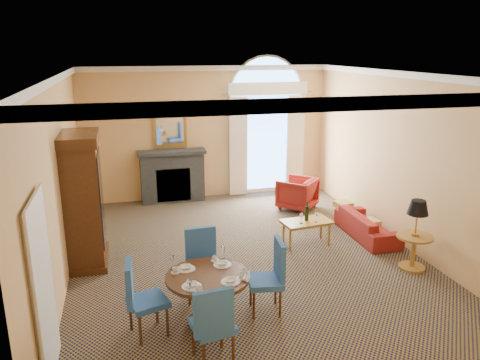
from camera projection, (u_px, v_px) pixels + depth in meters
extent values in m
plane|color=#111436|center=(247.00, 257.00, 8.33)|extent=(7.50, 7.50, 0.00)
cube|color=tan|center=(207.00, 133.00, 11.39)|extent=(6.00, 0.04, 3.20)
cube|color=tan|center=(59.00, 183.00, 7.18)|extent=(0.04, 7.50, 3.20)
cube|color=tan|center=(404.00, 161.00, 8.61)|extent=(0.04, 7.50, 3.20)
cube|color=silver|center=(248.00, 74.00, 7.46)|extent=(6.00, 7.50, 0.04)
cube|color=white|center=(248.00, 78.00, 7.47)|extent=(6.00, 7.50, 0.12)
cube|color=white|center=(44.00, 292.00, 5.10)|extent=(0.08, 0.90, 2.06)
cube|color=#32373B|center=(173.00, 177.00, 11.26)|extent=(1.50, 0.40, 1.20)
cube|color=#32373B|center=(172.00, 151.00, 11.06)|extent=(1.60, 0.46, 0.08)
cube|color=gold|center=(170.00, 127.00, 11.09)|extent=(0.80, 0.04, 1.00)
cube|color=white|center=(170.00, 127.00, 11.07)|extent=(0.64, 0.02, 0.84)
cube|color=white|center=(266.00, 144.00, 11.82)|extent=(1.90, 0.04, 2.50)
cube|color=#8EBBEE|center=(266.00, 144.00, 11.81)|extent=(1.70, 0.02, 2.30)
cylinder|color=white|center=(267.00, 94.00, 11.48)|extent=(1.90, 0.04, 1.90)
cube|color=beige|center=(238.00, 147.00, 11.53)|extent=(0.45, 0.06, 2.45)
cube|color=beige|center=(295.00, 144.00, 11.89)|extent=(0.45, 0.06, 2.45)
cube|color=beige|center=(268.00, 89.00, 11.33)|extent=(2.00, 0.08, 0.30)
cube|color=#3A1F0D|center=(84.00, 204.00, 7.89)|extent=(0.58, 1.05, 2.10)
cube|color=#3A1F0D|center=(77.00, 138.00, 7.58)|extent=(0.65, 1.16, 0.17)
cube|color=#3A1F0D|center=(89.00, 259.00, 8.17)|extent=(0.65, 1.16, 0.11)
cylinder|color=#3A1F0D|center=(208.00, 277.00, 6.17)|extent=(1.13, 1.13, 0.05)
cylinder|color=#3A1F0D|center=(208.00, 301.00, 6.27)|extent=(0.15, 0.15, 0.66)
cylinder|color=#3A1F0D|center=(209.00, 321.00, 6.35)|extent=(0.56, 0.56, 0.06)
cylinder|color=white|center=(222.00, 265.00, 6.46)|extent=(0.25, 0.25, 0.01)
imported|color=white|center=(222.00, 263.00, 6.45)|extent=(0.15, 0.15, 0.04)
imported|color=white|center=(215.00, 258.00, 6.57)|extent=(0.09, 0.09, 0.07)
cylinder|color=white|center=(186.00, 269.00, 6.34)|extent=(0.25, 0.25, 0.01)
imported|color=white|center=(186.00, 267.00, 6.33)|extent=(0.15, 0.15, 0.04)
imported|color=white|center=(175.00, 270.00, 6.23)|extent=(0.09, 0.09, 0.07)
cylinder|color=white|center=(192.00, 286.00, 5.87)|extent=(0.25, 0.25, 0.01)
imported|color=white|center=(192.00, 285.00, 5.86)|extent=(0.15, 0.15, 0.04)
imported|color=white|center=(199.00, 289.00, 5.73)|extent=(0.09, 0.09, 0.07)
cylinder|color=white|center=(231.00, 282.00, 5.99)|extent=(0.25, 0.25, 0.01)
imported|color=white|center=(231.00, 280.00, 5.98)|extent=(0.15, 0.15, 0.04)
imported|color=white|center=(241.00, 275.00, 6.08)|extent=(0.09, 0.09, 0.07)
cube|color=#265496|center=(203.00, 270.00, 6.85)|extent=(0.56, 0.56, 0.08)
cube|color=#265496|center=(201.00, 245.00, 6.97)|extent=(0.47, 0.10, 0.56)
cylinder|color=#3A1F0D|center=(216.00, 279.00, 7.10)|extent=(0.04, 0.04, 0.42)
cylinder|color=#3A1F0D|center=(192.00, 279.00, 7.09)|extent=(0.04, 0.04, 0.42)
cylinder|color=#3A1F0D|center=(215.00, 291.00, 6.75)|extent=(0.04, 0.04, 0.42)
cylinder|color=#3A1F0D|center=(189.00, 291.00, 6.75)|extent=(0.04, 0.04, 0.42)
cube|color=#265496|center=(213.00, 326.00, 5.47)|extent=(0.54, 0.54, 0.08)
cube|color=#265496|center=(214.00, 313.00, 5.18)|extent=(0.47, 0.12, 0.56)
cylinder|color=#3A1F0D|center=(204.00, 358.00, 5.30)|extent=(0.04, 0.04, 0.42)
cylinder|color=#3A1F0D|center=(233.00, 349.00, 5.45)|extent=(0.04, 0.04, 0.42)
cylinder|color=#3A1F0D|center=(194.00, 340.00, 5.62)|extent=(0.04, 0.04, 0.42)
cylinder|color=#3A1F0D|center=(221.00, 333.00, 5.77)|extent=(0.04, 0.04, 0.42)
cube|color=#265496|center=(265.00, 281.00, 6.51)|extent=(0.53, 0.53, 0.08)
cube|color=#265496|center=(280.00, 259.00, 6.50)|extent=(0.12, 0.47, 0.56)
cylinder|color=#3A1F0D|center=(280.00, 304.00, 6.42)|extent=(0.04, 0.04, 0.42)
cylinder|color=#3A1F0D|center=(276.00, 291.00, 6.77)|extent=(0.04, 0.04, 0.42)
cylinder|color=#3A1F0D|center=(254.00, 305.00, 6.39)|extent=(0.04, 0.04, 0.42)
cylinder|color=#3A1F0D|center=(251.00, 292.00, 6.73)|extent=(0.04, 0.04, 0.42)
cube|color=#265496|center=(148.00, 302.00, 5.99)|extent=(0.58, 0.58, 0.08)
cube|color=#265496|center=(129.00, 283.00, 5.85)|extent=(0.10, 0.47, 0.56)
cylinder|color=#3A1F0D|center=(131.00, 316.00, 6.12)|extent=(0.04, 0.04, 0.42)
cylinder|color=#3A1F0D|center=(140.00, 330.00, 5.82)|extent=(0.04, 0.04, 0.42)
cylinder|color=#3A1F0D|center=(157.00, 309.00, 6.30)|extent=(0.04, 0.04, 0.42)
cylinder|color=#3A1F0D|center=(167.00, 322.00, 6.00)|extent=(0.04, 0.04, 0.42)
imported|color=maroon|center=(367.00, 225.00, 9.20)|extent=(0.67, 1.66, 0.48)
imported|color=maroon|center=(297.00, 193.00, 10.79)|extent=(1.11, 1.11, 0.72)
cube|color=#A57931|center=(307.00, 222.00, 8.80)|extent=(0.97, 0.62, 0.05)
cylinder|color=#A57931|center=(290.00, 239.00, 8.60)|extent=(0.04, 0.04, 0.41)
cylinder|color=#A57931|center=(329.00, 235.00, 8.79)|extent=(0.04, 0.04, 0.41)
cylinder|color=#A57931|center=(284.00, 232.00, 8.94)|extent=(0.04, 0.04, 0.41)
cylinder|color=#A57931|center=(321.00, 228.00, 9.13)|extent=(0.04, 0.04, 0.41)
cylinder|color=#A57931|center=(415.00, 237.00, 7.77)|extent=(0.59, 0.59, 0.04)
cylinder|color=#A57931|center=(413.00, 253.00, 7.85)|extent=(0.08, 0.08, 0.56)
cylinder|color=#A57931|center=(412.00, 267.00, 7.92)|extent=(0.44, 0.44, 0.04)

